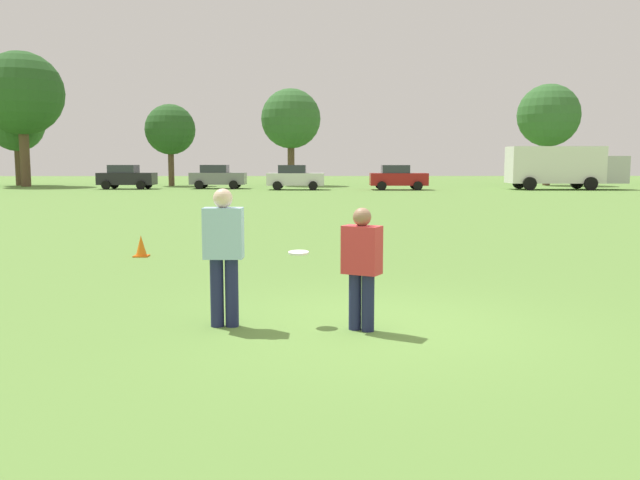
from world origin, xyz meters
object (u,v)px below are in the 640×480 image
(frisbee, at_px, (298,253))
(parked_car_center, at_px, (295,177))
(parked_car_near_left, at_px, (126,177))
(parked_car_mid_right, at_px, (398,177))
(parked_car_mid_left, at_px, (217,177))
(traffic_cone, at_px, (141,246))
(box_truck, at_px, (563,166))
(player_defender, at_px, (362,262))
(player_thrower, at_px, (224,249))

(frisbee, relative_size, parked_car_center, 0.06)
(parked_car_near_left, relative_size, parked_car_mid_right, 1.00)
(parked_car_mid_left, bearing_deg, traffic_cone, -84.99)
(parked_car_mid_right, distance_m, box_truck, 12.40)
(box_truck, bearing_deg, parked_car_center, -179.85)
(traffic_cone, relative_size, parked_car_mid_right, 0.11)
(parked_car_mid_right, bearing_deg, parked_car_center, 177.75)
(player_defender, distance_m, parked_car_mid_right, 41.44)
(player_defender, height_order, parked_car_near_left, parked_car_near_left)
(parked_car_mid_right, bearing_deg, parked_car_near_left, 174.87)
(frisbee, distance_m, parked_car_near_left, 44.59)
(player_thrower, xyz_separation_m, traffic_cone, (-2.65, 6.37, -0.77))
(parked_car_center, xyz_separation_m, parked_car_mid_right, (7.58, -0.30, 0.00))
(traffic_cone, xyz_separation_m, parked_car_mid_right, (10.35, 34.41, 0.69))
(player_defender, height_order, parked_car_mid_right, parked_car_mid_right)
(player_defender, height_order, box_truck, box_truck)
(frisbee, height_order, parked_car_mid_right, parked_car_mid_right)
(traffic_cone, height_order, parked_car_mid_left, parked_car_mid_left)
(traffic_cone, bearing_deg, parked_car_mid_left, 95.01)
(parked_car_near_left, bearing_deg, traffic_cone, -74.51)
(player_defender, distance_m, parked_car_mid_left, 44.03)
(parked_car_mid_left, bearing_deg, parked_car_mid_right, -9.86)
(parked_car_mid_right, xyz_separation_m, box_truck, (12.36, 0.35, 0.83))
(player_defender, bearing_deg, traffic_cone, 123.62)
(traffic_cone, height_order, box_truck, box_truck)
(parked_car_near_left, bearing_deg, player_thrower, -73.42)
(player_thrower, height_order, parked_car_center, parked_car_center)
(frisbee, height_order, parked_car_near_left, parked_car_near_left)
(player_thrower, xyz_separation_m, frisbee, (0.95, 0.16, -0.07))
(player_thrower, height_order, parked_car_mid_left, parked_car_mid_left)
(parked_car_mid_left, xyz_separation_m, box_truck, (25.93, -2.01, 0.83))
(player_thrower, bearing_deg, parked_car_mid_left, 97.74)
(box_truck, bearing_deg, parked_car_mid_left, 175.57)
(player_thrower, distance_m, parked_car_near_left, 44.46)
(parked_car_near_left, xyz_separation_m, parked_car_mid_right, (20.39, -1.83, 0.00))
(parked_car_center, bearing_deg, player_defender, -87.75)
(parked_car_center, bearing_deg, frisbee, -88.84)
(frisbee, distance_m, traffic_cone, 7.22)
(box_truck, bearing_deg, traffic_cone, -123.16)
(box_truck, bearing_deg, frisbee, -115.01)
(frisbee, distance_m, parked_car_center, 40.93)
(traffic_cone, bearing_deg, parked_car_near_left, 105.49)
(parked_car_center, height_order, parked_car_mid_right, same)
(parked_car_center, bearing_deg, parked_car_mid_right, -2.25)
(parked_car_mid_left, height_order, parked_car_center, same)
(player_thrower, bearing_deg, box_truck, 63.99)
(player_defender, relative_size, parked_car_center, 0.36)
(parked_car_near_left, distance_m, parked_car_mid_left, 6.84)
(player_thrower, relative_size, parked_car_center, 0.42)
(parked_car_center, bearing_deg, parked_car_mid_left, 161.03)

